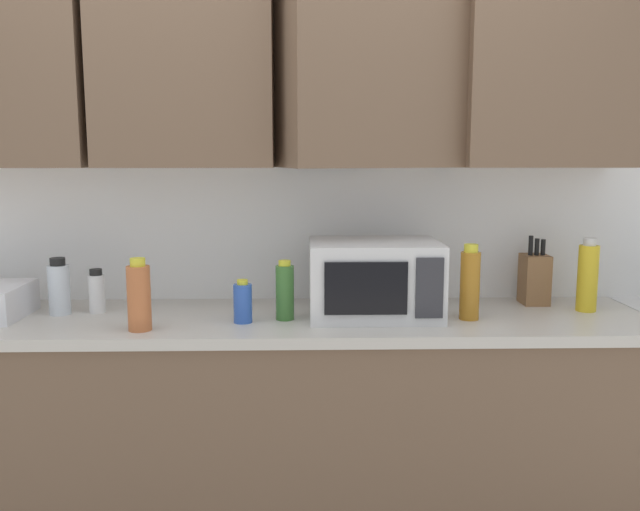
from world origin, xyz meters
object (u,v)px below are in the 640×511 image
at_px(bottle_spice_jar, 139,297).
at_px(bottle_yellow_mustard, 588,277).
at_px(bottle_amber_vinegar, 470,284).
at_px(microwave, 374,279).
at_px(knife_block, 534,278).
at_px(bottle_green_oil, 285,291).
at_px(bottle_clear_tall, 59,288).
at_px(bottle_white_jar, 97,292).
at_px(bottle_blue_cleaner, 243,303).

relative_size(bottle_spice_jar, bottle_yellow_mustard, 0.88).
bearing_deg(bottle_amber_vinegar, microwave, 168.99).
relative_size(knife_block, bottle_green_oil, 1.27).
bearing_deg(bottle_amber_vinegar, bottle_green_oil, 178.89).
bearing_deg(bottle_clear_tall, bottle_yellow_mustard, 0.14).
distance_m(knife_block, bottle_clear_tall, 1.86).
height_order(bottle_spice_jar, bottle_amber_vinegar, bottle_amber_vinegar).
bearing_deg(bottle_clear_tall, bottle_green_oil, -6.78).
xyz_separation_m(microwave, bottle_clear_tall, (-1.18, 0.05, -0.04)).
distance_m(bottle_yellow_mustard, bottle_amber_vinegar, 0.50).
bearing_deg(bottle_spice_jar, bottle_white_jar, 130.39).
distance_m(knife_block, bottle_green_oil, 1.03).
bearing_deg(bottle_green_oil, bottle_spice_jar, -164.21).
height_order(knife_block, bottle_yellow_mustard, bottle_yellow_mustard).
bearing_deg(bottle_spice_jar, bottle_blue_cleaner, 15.96).
height_order(bottle_green_oil, bottle_white_jar, bottle_green_oil).
bearing_deg(bottle_yellow_mustard, bottle_white_jar, 179.39).
bearing_deg(bottle_blue_cleaner, microwave, 11.13).
relative_size(microwave, bottle_yellow_mustard, 1.69).
relative_size(bottle_amber_vinegar, bottle_white_jar, 1.65).
xyz_separation_m(microwave, bottle_spice_jar, (-0.83, -0.19, -0.02)).
height_order(bottle_yellow_mustard, bottle_amber_vinegar, bottle_yellow_mustard).
xyz_separation_m(bottle_blue_cleaner, bottle_yellow_mustard, (1.31, 0.15, 0.06)).
bearing_deg(bottle_green_oil, bottle_blue_cleaner, -164.60).
bearing_deg(bottle_green_oil, bottle_yellow_mustard, 5.23).
bearing_deg(knife_block, microwave, -164.72).
relative_size(bottle_yellow_mustard, bottle_clear_tall, 1.32).
xyz_separation_m(bottle_green_oil, bottle_clear_tall, (-0.85, 0.10, -0.00)).
bearing_deg(bottle_spice_jar, bottle_clear_tall, 146.09).
bearing_deg(bottle_yellow_mustard, bottle_amber_vinegar, -166.17).
bearing_deg(bottle_blue_cleaner, bottle_white_jar, 163.64).
xyz_separation_m(microwave, bottle_green_oil, (-0.33, -0.05, -0.04)).
bearing_deg(bottle_white_jar, bottle_clear_tall, -169.36).
distance_m(knife_block, bottle_blue_cleaner, 1.18).
relative_size(bottle_yellow_mustard, bottle_amber_vinegar, 1.02).
relative_size(bottle_spice_jar, bottle_blue_cleaner, 1.61).
bearing_deg(bottle_blue_cleaner, bottle_amber_vinegar, 1.96).
distance_m(bottle_spice_jar, bottle_clear_tall, 0.43).
relative_size(bottle_blue_cleaner, bottle_yellow_mustard, 0.55).
bearing_deg(microwave, bottle_green_oil, -170.84).
height_order(microwave, bottle_clear_tall, microwave).
relative_size(knife_block, bottle_clear_tall, 1.29).
relative_size(microwave, bottle_blue_cleaner, 3.07).
height_order(knife_block, bottle_blue_cleaner, knife_block).
bearing_deg(bottle_white_jar, bottle_amber_vinegar, -5.70).
distance_m(bottle_amber_vinegar, bottle_white_jar, 1.40).
height_order(knife_block, bottle_amber_vinegar, same).
xyz_separation_m(bottle_yellow_mustard, bottle_amber_vinegar, (-0.48, -0.12, -0.00)).
height_order(bottle_green_oil, bottle_clear_tall, bottle_green_oil).
relative_size(bottle_spice_jar, bottle_amber_vinegar, 0.90).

